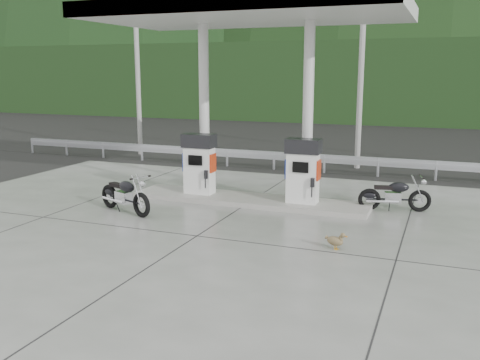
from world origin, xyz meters
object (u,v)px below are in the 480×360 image
(gas_pump_right, at_px, (303,171))
(motorcycle_left, at_px, (125,195))
(gas_pump_left, at_px, (199,164))
(duck, at_px, (335,241))
(motorcycle_right, at_px, (395,195))

(gas_pump_right, bearing_deg, motorcycle_left, -152.63)
(gas_pump_left, bearing_deg, duck, -34.08)
(gas_pump_left, distance_m, gas_pump_right, 3.20)
(gas_pump_right, height_order, motorcycle_left, gas_pump_right)
(gas_pump_right, height_order, motorcycle_right, gas_pump_right)
(motorcycle_left, distance_m, duck, 6.04)
(gas_pump_left, height_order, motorcycle_right, gas_pump_left)
(gas_pump_left, bearing_deg, motorcycle_right, 5.82)
(motorcycle_right, relative_size, duck, 3.86)
(motorcycle_right, bearing_deg, gas_pump_right, 179.62)
(motorcycle_left, xyz_separation_m, duck, (5.95, -0.98, -0.30))
(motorcycle_left, distance_m, motorcycle_right, 7.39)
(gas_pump_right, bearing_deg, gas_pump_left, 180.00)
(gas_pump_right, distance_m, duck, 3.71)
(motorcycle_right, bearing_deg, duck, -116.42)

